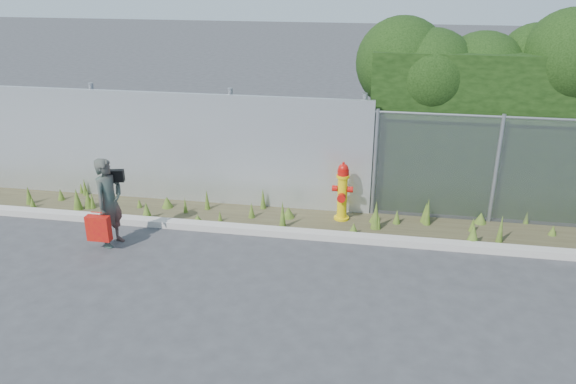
# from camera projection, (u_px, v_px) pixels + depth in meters

# --- Properties ---
(ground) EXTENTS (80.00, 80.00, 0.00)m
(ground) POSITION_uv_depth(u_px,v_px,m) (292.00, 292.00, 8.19)
(ground) COLOR #38383A
(ground) RESTS_ON ground
(curb) EXTENTS (16.00, 0.22, 0.12)m
(curb) POSITION_uv_depth(u_px,v_px,m) (309.00, 234.00, 9.81)
(curb) COLOR #B0A89E
(curb) RESTS_ON ground
(weed_strip) EXTENTS (16.00, 1.29, 0.54)m
(weed_strip) POSITION_uv_depth(u_px,v_px,m) (308.00, 217.00, 10.35)
(weed_strip) COLOR #413A25
(weed_strip) RESTS_ON ground
(corrugated_fence) EXTENTS (8.50, 0.21, 2.30)m
(corrugated_fence) POSITION_uv_depth(u_px,v_px,m) (155.00, 147.00, 11.03)
(corrugated_fence) COLOR #B9BCC1
(corrugated_fence) RESTS_ON ground
(chainlink_fence) EXTENTS (6.50, 0.07, 2.05)m
(chainlink_fence) POSITION_uv_depth(u_px,v_px,m) (558.00, 173.00, 9.85)
(chainlink_fence) COLOR gray
(chainlink_fence) RESTS_ON ground
(hedge) EXTENTS (7.64, 1.98, 3.77)m
(hedge) POSITION_uv_depth(u_px,v_px,m) (555.00, 102.00, 10.36)
(hedge) COLOR black
(hedge) RESTS_ON ground
(fire_hydrant) EXTENTS (0.38, 0.34, 1.14)m
(fire_hydrant) POSITION_uv_depth(u_px,v_px,m) (342.00, 193.00, 10.29)
(fire_hydrant) COLOR #E3BD0B
(fire_hydrant) RESTS_ON ground
(woman) EXTENTS (0.50, 0.64, 1.54)m
(woman) POSITION_uv_depth(u_px,v_px,m) (109.00, 202.00, 9.33)
(woman) COLOR #106554
(woman) RESTS_ON ground
(red_tote_bag) EXTENTS (0.39, 0.14, 0.51)m
(red_tote_bag) POSITION_uv_depth(u_px,v_px,m) (99.00, 228.00, 9.23)
(red_tote_bag) COLOR #B60A0E
(black_shoulder_bag) EXTENTS (0.27, 0.11, 0.20)m
(black_shoulder_bag) POSITION_uv_depth(u_px,v_px,m) (116.00, 176.00, 9.32)
(black_shoulder_bag) COLOR black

